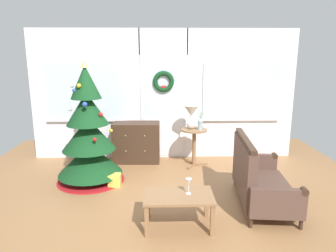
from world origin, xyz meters
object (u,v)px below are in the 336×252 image
(christmas_tree, at_px, (89,139))
(settee_sofa, at_px, (257,179))
(dresser_cabinet, at_px, (136,142))
(gift_box, at_px, (115,180))
(coffee_table, at_px, (179,199))
(side_table, at_px, (194,140))
(wine_glass, at_px, (189,183))
(table_lamp, at_px, (191,114))
(flower_vase, at_px, (200,124))

(christmas_tree, relative_size, settee_sofa, 1.36)
(dresser_cabinet, relative_size, gift_box, 4.59)
(coffee_table, bearing_deg, side_table, 78.99)
(gift_box, bearing_deg, wine_glass, -48.16)
(coffee_table, relative_size, gift_box, 4.24)
(side_table, distance_m, wine_glass, 2.14)
(table_lamp, distance_m, flower_vase, 0.25)
(side_table, xyz_separation_m, flower_vase, (0.10, -0.06, 0.32))
(wine_glass, height_order, gift_box, wine_glass)
(coffee_table, distance_m, wine_glass, 0.24)
(settee_sofa, distance_m, flower_vase, 1.69)
(wine_glass, bearing_deg, side_table, 82.04)
(coffee_table, bearing_deg, flower_vase, 76.05)
(flower_vase, relative_size, coffee_table, 0.42)
(flower_vase, distance_m, gift_box, 1.85)
(flower_vase, relative_size, gift_box, 1.76)
(table_lamp, height_order, coffee_table, table_lamp)
(settee_sofa, distance_m, side_table, 1.73)
(dresser_cabinet, xyz_separation_m, table_lamp, (1.04, -0.22, 0.60))
(side_table, relative_size, gift_box, 3.56)
(dresser_cabinet, distance_m, coffee_table, 2.49)
(table_lamp, relative_size, gift_box, 2.22)
(settee_sofa, distance_m, gift_box, 2.20)
(coffee_table, bearing_deg, wine_glass, 10.72)
(dresser_cabinet, height_order, wine_glass, dresser_cabinet)
(christmas_tree, relative_size, gift_box, 10.00)
(christmas_tree, distance_m, flower_vase, 2.00)
(side_table, distance_m, table_lamp, 0.50)
(side_table, bearing_deg, settee_sofa, -65.56)
(settee_sofa, bearing_deg, wine_glass, -151.82)
(wine_glass, bearing_deg, settee_sofa, 28.18)
(side_table, xyz_separation_m, table_lamp, (-0.06, 0.04, 0.49))
(side_table, bearing_deg, wine_glass, -97.96)
(settee_sofa, xyz_separation_m, wine_glass, (-1.01, -0.54, 0.18))
(settee_sofa, height_order, flower_vase, flower_vase)
(side_table, bearing_deg, table_lamp, 146.31)
(side_table, relative_size, table_lamp, 1.60)
(dresser_cabinet, relative_size, table_lamp, 2.07)
(gift_box, bearing_deg, side_table, 33.74)
(dresser_cabinet, relative_size, coffee_table, 1.08)
(flower_vase, distance_m, coffee_table, 2.19)
(flower_vase, xyz_separation_m, wine_glass, (-0.40, -2.06, -0.26))
(gift_box, bearing_deg, table_lamp, 36.09)
(settee_sofa, xyz_separation_m, gift_box, (-2.09, 0.66, -0.28))
(christmas_tree, xyz_separation_m, settee_sofa, (2.51, -0.89, -0.34))
(side_table, distance_m, flower_vase, 0.34)
(side_table, distance_m, coffee_table, 2.18)
(gift_box, bearing_deg, christmas_tree, 151.53)
(table_lamp, xyz_separation_m, flower_vase, (0.16, -0.10, -0.17))
(christmas_tree, height_order, wine_glass, christmas_tree)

